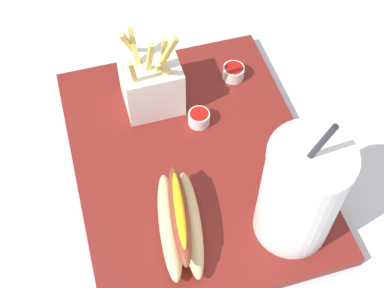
# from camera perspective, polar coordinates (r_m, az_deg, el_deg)

# --- Properties ---
(ground_plane) EXTENTS (2.40, 2.40, 0.02)m
(ground_plane) POSITION_cam_1_polar(r_m,az_deg,el_deg) (0.79, 0.00, -2.50)
(ground_plane) COLOR silver
(food_tray) EXTENTS (0.43, 0.34, 0.02)m
(food_tray) POSITION_cam_1_polar(r_m,az_deg,el_deg) (0.78, 0.00, -1.70)
(food_tray) COLOR maroon
(food_tray) RESTS_ON ground_plane
(soda_cup) EXTENTS (0.10, 0.10, 0.23)m
(soda_cup) POSITION_cam_1_polar(r_m,az_deg,el_deg) (0.65, 11.71, -5.28)
(soda_cup) COLOR white
(soda_cup) RESTS_ON food_tray
(fries_basket) EXTENTS (0.09, 0.09, 0.15)m
(fries_basket) POSITION_cam_1_polar(r_m,az_deg,el_deg) (0.80, -4.48, 6.72)
(fries_basket) COLOR white
(fries_basket) RESTS_ON food_tray
(hot_dog_1) EXTENTS (0.16, 0.08, 0.06)m
(hot_dog_1) POSITION_cam_1_polar(r_m,az_deg,el_deg) (0.69, -1.32, -8.44)
(hot_dog_1) COLOR #E5C689
(hot_dog_1) RESTS_ON food_tray
(ketchup_cup_1) EXTENTS (0.04, 0.04, 0.02)m
(ketchup_cup_1) POSITION_cam_1_polar(r_m,az_deg,el_deg) (0.86, 4.53, 7.83)
(ketchup_cup_1) COLOR white
(ketchup_cup_1) RESTS_ON food_tray
(ketchup_cup_2) EXTENTS (0.03, 0.03, 0.02)m
(ketchup_cup_2) POSITION_cam_1_polar(r_m,az_deg,el_deg) (0.79, 0.77, 2.89)
(ketchup_cup_2) COLOR white
(ketchup_cup_2) RESTS_ON food_tray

